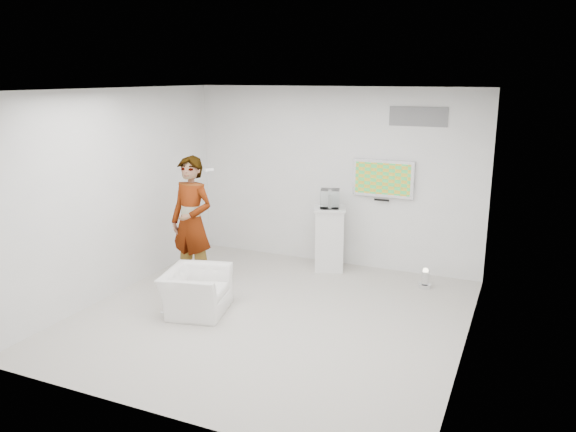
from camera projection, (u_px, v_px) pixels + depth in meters
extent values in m
cube|color=#ABA79D|center=(272.00, 316.00, 7.60)|extent=(5.00, 5.00, 0.01)
cube|color=#2C2C2F|center=(270.00, 90.00, 6.88)|extent=(5.00, 5.00, 0.01)
cube|color=silver|center=(334.00, 177.00, 9.46)|extent=(5.00, 0.01, 3.00)
cube|color=silver|center=(151.00, 267.00, 5.02)|extent=(5.00, 0.01, 3.00)
cube|color=silver|center=(117.00, 193.00, 8.22)|extent=(0.01, 5.00, 3.00)
cube|color=silver|center=(473.00, 229.00, 6.27)|extent=(0.01, 5.00, 3.00)
cube|color=silver|center=(383.00, 178.00, 9.07)|extent=(1.00, 0.08, 0.60)
cube|color=slate|center=(418.00, 117.00, 8.67)|extent=(0.90, 0.02, 0.30)
imported|color=silver|center=(192.00, 222.00, 8.51)|extent=(0.78, 0.56, 2.01)
imported|color=silver|center=(196.00, 291.00, 7.68)|extent=(0.98, 1.07, 0.60)
cube|color=silver|center=(329.00, 239.00, 9.34)|extent=(0.66, 0.66, 1.06)
cylinder|color=white|center=(425.00, 279.00, 8.58)|extent=(0.26, 0.26, 0.30)
cube|color=silver|center=(330.00, 199.00, 9.17)|extent=(0.38, 0.38, 0.30)
cube|color=silver|center=(330.00, 201.00, 9.18)|extent=(0.11, 0.17, 0.22)
cube|color=silver|center=(209.00, 170.00, 8.32)|extent=(0.09, 0.14, 0.04)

